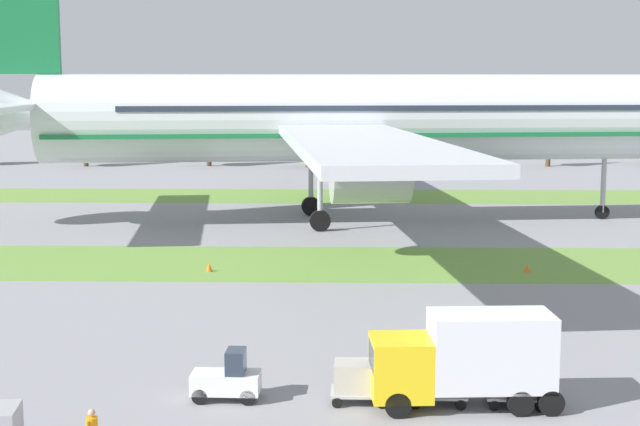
% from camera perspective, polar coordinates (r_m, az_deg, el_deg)
% --- Properties ---
extents(grass_strip_near, '(320.00, 12.15, 0.01)m').
position_cam_1_polar(grass_strip_near, '(62.34, -1.92, -3.06)').
color(grass_strip_near, olive).
rests_on(grass_strip_near, ground).
extents(grass_strip_far, '(320.00, 12.15, 0.01)m').
position_cam_1_polar(grass_strip_far, '(98.16, -0.69, 1.05)').
color(grass_strip_far, olive).
rests_on(grass_strip_far, ground).
extents(airliner, '(64.63, 79.98, 24.95)m').
position_cam_1_polar(airliner, '(79.05, 1.54, 5.84)').
color(airliner, silver).
rests_on(airliner, ground).
extents(baggage_tug, '(2.63, 1.36, 1.97)m').
position_cam_1_polar(baggage_tug, '(36.23, -5.65, -10.05)').
color(baggage_tug, silver).
rests_on(baggage_tug, ground).
extents(cargo_dolly_lead, '(2.24, 1.55, 1.55)m').
position_cam_1_polar(cargo_dolly_lead, '(35.82, 2.45, -10.06)').
color(cargo_dolly_lead, '#A3A3A8').
rests_on(cargo_dolly_lead, ground).
extents(cargo_dolly_second, '(2.24, 1.55, 1.55)m').
position_cam_1_polar(cargo_dolly_second, '(35.92, 7.15, -10.06)').
color(cargo_dolly_second, '#A3A3A8').
rests_on(cargo_dolly_second, ground).
extents(cargo_dolly_third, '(2.24, 1.55, 1.55)m').
position_cam_1_polar(cargo_dolly_third, '(36.26, 11.80, -10.00)').
color(cargo_dolly_third, '#A3A3A8').
rests_on(cargo_dolly_third, ground).
extents(catering_truck, '(7.09, 2.75, 3.58)m').
position_cam_1_polar(catering_truck, '(35.35, 8.92, -8.64)').
color(catering_truck, yellow).
rests_on(catering_truck, ground).
extents(taxiway_marker_0, '(0.44, 0.44, 0.59)m').
position_cam_1_polar(taxiway_marker_0, '(59.92, -6.78, -3.29)').
color(taxiway_marker_0, orange).
rests_on(taxiway_marker_0, ground).
extents(taxiway_marker_1, '(0.44, 0.44, 0.49)m').
position_cam_1_polar(taxiway_marker_1, '(60.74, 12.53, -3.32)').
color(taxiway_marker_1, orange).
rests_on(taxiway_marker_1, ground).
extents(distant_tree_line, '(172.17, 11.17, 11.82)m').
position_cam_1_polar(distant_tree_line, '(132.55, -3.03, 5.74)').
color(distant_tree_line, '#4C3823').
rests_on(distant_tree_line, ground).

